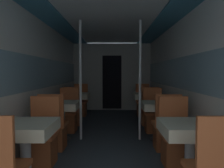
# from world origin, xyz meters

# --- Properties ---
(wall_left) EXTENTS (0.05, 8.26, 2.24)m
(wall_left) POSITION_xyz_m (-1.32, 2.73, 1.14)
(wall_left) COLOR silver
(wall_left) RESTS_ON ground_plane
(wall_right) EXTENTS (0.05, 8.26, 2.24)m
(wall_right) POSITION_xyz_m (1.32, 2.73, 1.14)
(wall_right) COLOR silver
(wall_right) RESTS_ON ground_plane
(ceiling_panel) EXTENTS (2.64, 8.26, 0.07)m
(ceiling_panel) POSITION_xyz_m (0.00, 2.73, 2.29)
(ceiling_panel) COLOR silver
(ceiling_panel) RESTS_ON wall_left
(bulkhead_far) EXTENTS (2.59, 0.09, 2.24)m
(bulkhead_far) POSITION_xyz_m (0.00, 5.94, 1.12)
(bulkhead_far) COLOR #A8A8A3
(bulkhead_far) RESTS_ON ground_plane
(dining_table_left_0) EXTENTS (0.64, 0.64, 0.71)m
(dining_table_left_0) POSITION_xyz_m (-0.92, 0.94, 0.60)
(dining_table_left_0) COLOR #4C4C51
(dining_table_left_0) RESTS_ON ground_plane
(chair_left_far_0) EXTENTS (0.41, 0.41, 0.93)m
(chair_left_far_0) POSITION_xyz_m (-0.92, 1.49, 0.29)
(chair_left_far_0) COLOR brown
(chair_left_far_0) RESTS_ON ground_plane
(dining_table_left_1) EXTENTS (0.64, 0.64, 0.71)m
(dining_table_left_1) POSITION_xyz_m (-0.92, 2.63, 0.60)
(dining_table_left_1) COLOR #4C4C51
(dining_table_left_1) RESTS_ON ground_plane
(chair_left_near_1) EXTENTS (0.41, 0.41, 0.93)m
(chair_left_near_1) POSITION_xyz_m (-0.92, 2.08, 0.29)
(chair_left_near_1) COLOR brown
(chair_left_near_1) RESTS_ON ground_plane
(chair_left_far_1) EXTENTS (0.41, 0.41, 0.93)m
(chair_left_far_1) POSITION_xyz_m (-0.92, 3.19, 0.29)
(chair_left_far_1) COLOR brown
(chair_left_far_1) RESTS_ON ground_plane
(support_pole_left_1) EXTENTS (0.05, 0.05, 2.24)m
(support_pole_left_1) POSITION_xyz_m (-0.56, 2.63, 1.12)
(support_pole_left_1) COLOR silver
(support_pole_left_1) RESTS_ON ground_plane
(dining_table_left_2) EXTENTS (0.64, 0.64, 0.71)m
(dining_table_left_2) POSITION_xyz_m (-0.92, 4.33, 0.60)
(dining_table_left_2) COLOR #4C4C51
(dining_table_left_2) RESTS_ON ground_plane
(chair_left_near_2) EXTENTS (0.41, 0.41, 0.93)m
(chair_left_near_2) POSITION_xyz_m (-0.92, 3.78, 0.29)
(chair_left_near_2) COLOR brown
(chair_left_near_2) RESTS_ON ground_plane
(chair_left_far_2) EXTENTS (0.41, 0.41, 0.93)m
(chair_left_far_2) POSITION_xyz_m (-0.92, 4.88, 0.29)
(chair_left_far_2) COLOR brown
(chair_left_far_2) RESTS_ON ground_plane
(dining_table_right_0) EXTENTS (0.64, 0.64, 0.71)m
(dining_table_right_0) POSITION_xyz_m (0.92, 0.94, 0.60)
(dining_table_right_0) COLOR #4C4C51
(dining_table_right_0) RESTS_ON ground_plane
(chair_right_far_0) EXTENTS (0.41, 0.41, 0.93)m
(chair_right_far_0) POSITION_xyz_m (0.92, 1.49, 0.29)
(chair_right_far_0) COLOR brown
(chair_right_far_0) RESTS_ON ground_plane
(dining_table_right_1) EXTENTS (0.64, 0.64, 0.71)m
(dining_table_right_1) POSITION_xyz_m (0.92, 2.63, 0.60)
(dining_table_right_1) COLOR #4C4C51
(dining_table_right_1) RESTS_ON ground_plane
(chair_right_near_1) EXTENTS (0.41, 0.41, 0.93)m
(chair_right_near_1) POSITION_xyz_m (0.92, 2.08, 0.29)
(chair_right_near_1) COLOR brown
(chair_right_near_1) RESTS_ON ground_plane
(chair_right_far_1) EXTENTS (0.41, 0.41, 0.93)m
(chair_right_far_1) POSITION_xyz_m (0.92, 3.19, 0.29)
(chair_right_far_1) COLOR brown
(chair_right_far_1) RESTS_ON ground_plane
(support_pole_right_1) EXTENTS (0.05, 0.05, 2.24)m
(support_pole_right_1) POSITION_xyz_m (0.56, 2.63, 1.12)
(support_pole_right_1) COLOR silver
(support_pole_right_1) RESTS_ON ground_plane
(dining_table_right_2) EXTENTS (0.64, 0.64, 0.71)m
(dining_table_right_2) POSITION_xyz_m (0.92, 4.33, 0.60)
(dining_table_right_2) COLOR #4C4C51
(dining_table_right_2) RESTS_ON ground_plane
(chair_right_near_2) EXTENTS (0.41, 0.41, 0.93)m
(chair_right_near_2) POSITION_xyz_m (0.92, 3.78, 0.29)
(chair_right_near_2) COLOR brown
(chair_right_near_2) RESTS_ON ground_plane
(chair_right_far_2) EXTENTS (0.41, 0.41, 0.93)m
(chair_right_far_2) POSITION_xyz_m (0.92, 4.88, 0.29)
(chair_right_far_2) COLOR brown
(chair_right_far_2) RESTS_ON ground_plane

